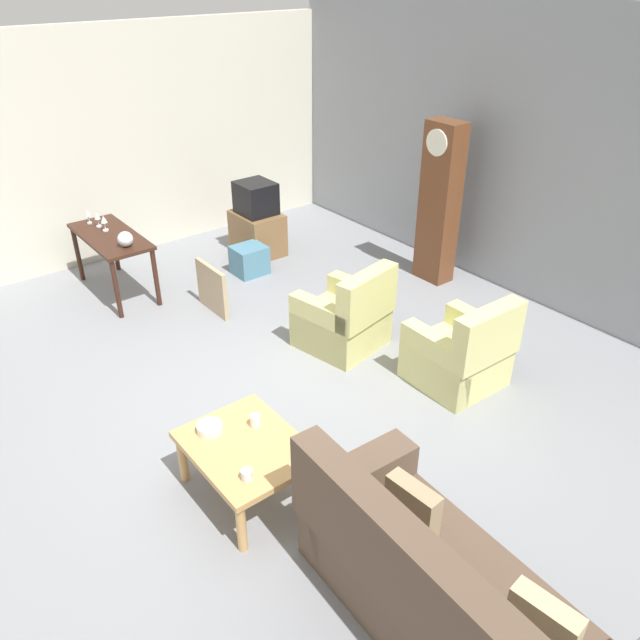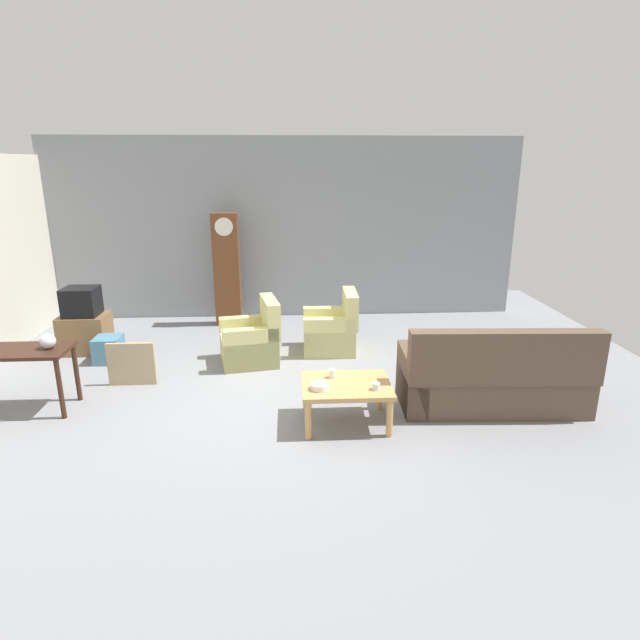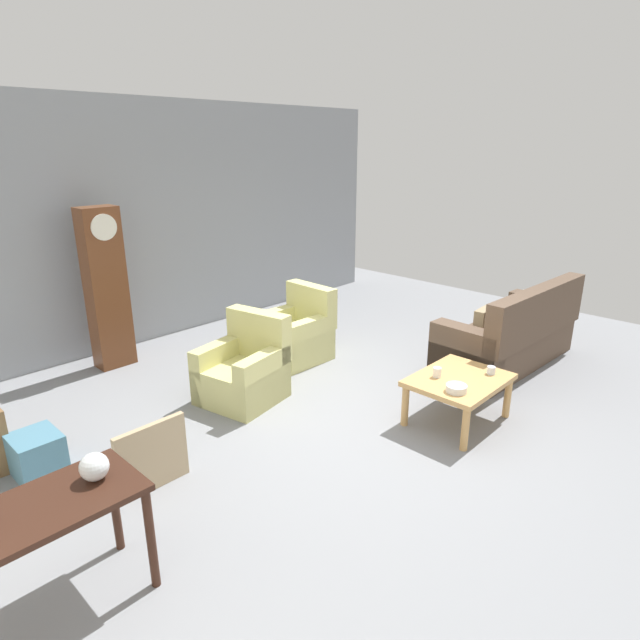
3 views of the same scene
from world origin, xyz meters
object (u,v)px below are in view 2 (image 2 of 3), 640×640
Objects in this scene: coffee_table_wood at (346,389)px; grandfather_clock at (227,269)px; cup_white_porcelain at (332,374)px; armchair_olive_far at (332,331)px; couch_floral at (493,380)px; bowl_white_stacked at (320,386)px; cup_blue_rimmed at (376,386)px; tv_stand_cabinet at (86,333)px; framed_picture_leaning at (131,364)px; armchair_olive_near at (252,342)px; console_table_dark at (10,359)px; glass_dome_cloche at (48,341)px; storage_box_blue at (109,349)px; tv_crt at (81,302)px.

grandfather_clock is at bearing 113.67° from coffee_table_wood.
armchair_olive_far is at bearing 85.46° from cup_white_porcelain.
coffee_table_wood is at bearing -171.23° from couch_floral.
grandfather_clock reaches higher than bowl_white_stacked.
cup_white_porcelain reaches higher than cup_blue_rimmed.
cup_blue_rimmed is at bearing -33.98° from tv_stand_cabinet.
armchair_olive_near is at bearing 25.44° from framed_picture_leaning.
couch_floral is at bearing -2.76° from console_table_dark.
armchair_olive_far is 11.38× the size of cup_blue_rimmed.
grandfather_clock reaches higher than glass_dome_cloche.
glass_dome_cloche is (-0.11, -1.51, 0.65)m from storage_box_blue.
console_table_dark reaches higher than cup_blue_rimmed.
armchair_olive_far is 2.18m from cup_white_porcelain.
storage_box_blue is (-1.54, -1.75, -0.80)m from grandfather_clock.
armchair_olive_near is 2.22m from bowl_white_stacked.
storage_box_blue is (-2.07, 0.15, -0.12)m from armchair_olive_near.
grandfather_clock is 20.02× the size of cup_white_porcelain.
storage_box_blue is 4.17m from cup_blue_rimmed.
armchair_olive_near is at bearing -4.20° from storage_box_blue.
glass_dome_cloche reaches higher than cup_blue_rimmed.
armchair_olive_near is at bearing 120.08° from cup_white_porcelain.
console_table_dark is at bearing -92.28° from tv_stand_cabinet.
armchair_olive_far is 3.72m from tv_stand_cabinet.
tv_crt is 4.30m from bowl_white_stacked.
glass_dome_cloche is 0.89× the size of bowl_white_stacked.
grandfather_clock reaches higher than tv_crt.
cup_white_porcelain is at bearing -33.33° from tv_stand_cabinet.
grandfather_clock is 2.46m from storage_box_blue.
armchair_olive_near is 0.47× the size of grandfather_clock.
armchair_olive_far is at bearing 27.89° from glass_dome_cloche.
couch_floral reaches higher than framed_picture_leaning.
glass_dome_cloche reaches higher than console_table_dark.
cup_blue_rimmed is (4.05, -0.71, -0.13)m from console_table_dark.
couch_floral is 1.65× the size of console_table_dark.
tv_stand_cabinet is 6.99× the size of cup_white_porcelain.
couch_floral is 4.96m from grandfather_clock.
console_table_dark is at bearing -149.34° from framed_picture_leaning.
cup_white_porcelain is 0.50× the size of bowl_white_stacked.
grandfather_clock is 24.09× the size of cup_blue_rimmed.
tv_crt is (0.00, 0.00, 0.50)m from tv_stand_cabinet.
cup_blue_rimmed is at bearing -39.00° from cup_white_porcelain.
tv_stand_cabinet is at bearing 145.80° from coffee_table_wood.
armchair_olive_far is 1.92× the size of tv_crt.
armchair_olive_near is 1.35× the size of tv_stand_cabinet.
cup_white_porcelain is (3.62, -0.36, -0.12)m from console_table_dark.
storage_box_blue is at bearing 147.29° from coffee_table_wood.
cup_blue_rimmed is (3.50, -2.24, 0.32)m from storage_box_blue.
tv_crt is (0.08, 1.97, 0.15)m from console_table_dark.
grandfather_clock reaches higher than tv_stand_cabinet.
bowl_white_stacked is at bearing -67.39° from armchair_olive_near.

